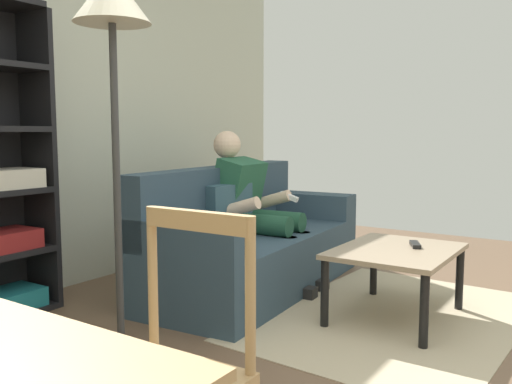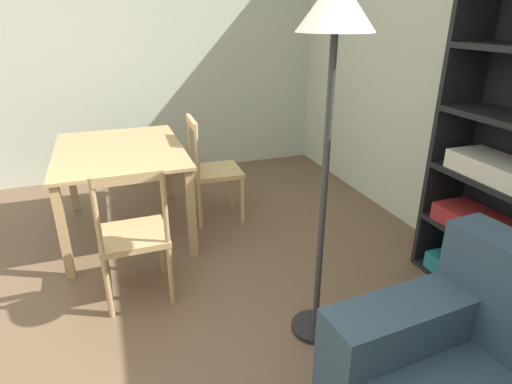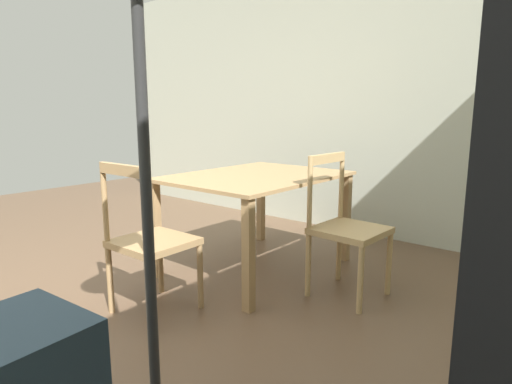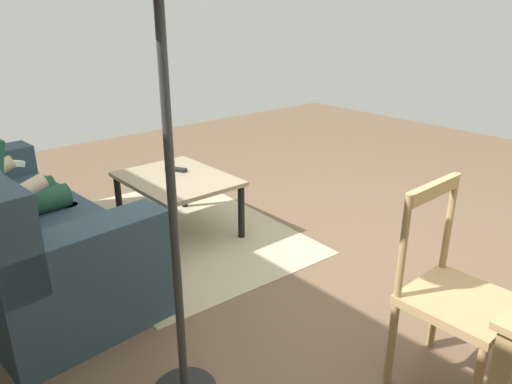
{
  "view_description": "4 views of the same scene",
  "coord_description": "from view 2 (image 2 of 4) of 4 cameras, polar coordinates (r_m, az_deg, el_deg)",
  "views": [
    {
      "loc": [
        -1.94,
        -0.64,
        1.16
      ],
      "look_at": [
        1.34,
        1.55,
        0.72
      ],
      "focal_mm": 38.11,
      "sensor_mm": 36.0,
      "label": 1
    },
    {
      "loc": [
        1.62,
        0.34,
        1.74
      ],
      "look_at": [
        -0.24,
        1.01,
        0.9
      ],
      "focal_mm": 29.82,
      "sensor_mm": 36.0,
      "label": 2
    },
    {
      "loc": [
        0.64,
        2.46,
        1.21
      ],
      "look_at": [
        -1.83,
        0.4,
        0.6
      ],
      "focal_mm": 30.42,
      "sensor_mm": 36.0,
      "label": 3
    },
    {
      "loc": [
        -1.63,
        2.2,
        1.6
      ],
      "look_at": [
        -0.24,
        1.01,
        0.9
      ],
      "focal_mm": 33.76,
      "sensor_mm": 36.0,
      "label": 4
    }
  ],
  "objects": [
    {
      "name": "floor_lamp",
      "position": [
        2.05,
        10.4,
        18.83
      ],
      "size": [
        0.36,
        0.36,
        1.9
      ],
      "color": "black",
      "rests_on": "ground_plane"
    },
    {
      "name": "bookshelf",
      "position": [
        2.99,
        30.12,
        1.81
      ],
      "size": [
        0.85,
        0.36,
        1.96
      ],
      "color": "black",
      "rests_on": "ground_plane"
    },
    {
      "name": "dining_table",
      "position": [
        3.63,
        -17.73,
        4.04
      ],
      "size": [
        1.3,
        0.99,
        0.73
      ],
      "color": "tan",
      "rests_on": "ground_plane"
    },
    {
      "name": "wall_side",
      "position": [
        4.95,
        -24.53,
        16.2
      ],
      "size": [
        0.12,
        5.62,
        2.65
      ],
      "primitive_type": "cube",
      "color": "beige",
      "rests_on": "ground_plane"
    },
    {
      "name": "dining_chair_facing_couch",
      "position": [
        2.79,
        -16.14,
        -5.72
      ],
      "size": [
        0.43,
        0.43,
        0.92
      ],
      "color": "tan",
      "rests_on": "ground_plane"
    },
    {
      "name": "dining_chair_near_wall",
      "position": [
        3.78,
        -5.84,
        2.87
      ],
      "size": [
        0.44,
        0.44,
        0.93
      ],
      "color": "tan",
      "rests_on": "ground_plane"
    }
  ]
}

